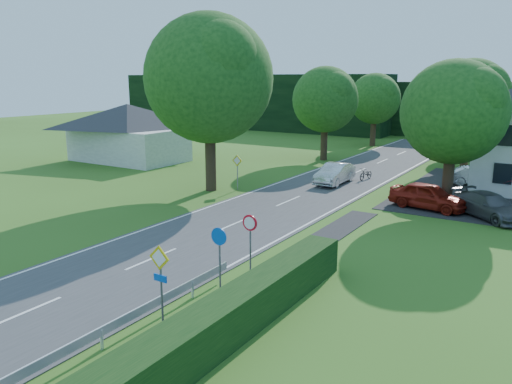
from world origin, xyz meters
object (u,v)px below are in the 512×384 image
Objects in this scene: motorcycle at (366,174)px; parked_car_grey at (489,206)px; parked_car_red at (428,196)px; parked_car_silver_a at (478,176)px; streetlight at (451,128)px; moving_car at (335,174)px.

parked_car_grey reaches higher than motorcycle.
parked_car_grey is at bearing -83.16° from parked_car_red.
parked_car_red is (6.07, -6.30, 0.32)m from motorcycle.
parked_car_red is 0.97× the size of parked_car_grey.
parked_car_grey is (9.36, -6.51, 0.23)m from motorcycle.
parked_car_red is 8.52m from parked_car_silver_a.
parked_car_red is at bearing 152.51° from parked_car_silver_a.
streetlight is 1.97× the size of parked_car_silver_a.
parked_car_red reaches higher than parked_car_silver_a.
streetlight is 1.80× the size of parked_car_red.
parked_car_silver_a is (7.44, 2.11, 0.23)m from motorcycle.
motorcycle is 7.73m from parked_car_silver_a.
motorcycle is (1.39, 2.64, -0.29)m from moving_car.
parked_car_grey is at bearing -25.73° from motorcycle.
moving_car reaches higher than motorcycle.
moving_car is 8.31m from parked_car_red.
moving_car is at bearing 74.29° from parked_car_red.
parked_car_red reaches higher than moving_car.
motorcycle is 0.38× the size of parked_car_red.
parked_car_silver_a is at bearing 1.21° from parked_car_red.
streetlight is at bearing 5.12° from parked_car_red.
parked_car_silver_a is at bearing 27.57° from moving_car.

